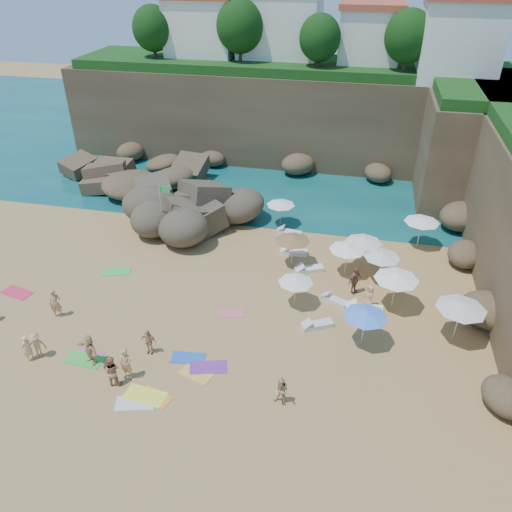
% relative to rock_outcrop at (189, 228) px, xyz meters
% --- Properties ---
extents(ground, '(120.00, 120.00, 0.00)m').
position_rel_rock_outcrop_xyz_m(ground, '(4.25, -8.87, 0.00)').
color(ground, tan).
rests_on(ground, ground).
extents(seawater, '(120.00, 120.00, 0.00)m').
position_rel_rock_outcrop_xyz_m(seawater, '(4.25, 21.13, 0.00)').
color(seawater, '#0C4751').
rests_on(seawater, ground).
extents(cliff_back, '(44.00, 8.00, 8.00)m').
position_rel_rock_outcrop_xyz_m(cliff_back, '(6.25, 16.13, 4.00)').
color(cliff_back, brown).
rests_on(cliff_back, ground).
extents(cliff_corner, '(10.00, 12.00, 8.00)m').
position_rel_rock_outcrop_xyz_m(cliff_corner, '(21.25, 11.13, 4.00)').
color(cliff_corner, brown).
rests_on(cliff_corner, ground).
extents(rock_promontory, '(12.00, 7.00, 2.00)m').
position_rel_rock_outcrop_xyz_m(rock_promontory, '(-6.75, 7.13, 0.00)').
color(rock_promontory, brown).
rests_on(rock_promontory, ground).
extents(clifftop_buildings, '(28.48, 9.48, 7.00)m').
position_rel_rock_outcrop_xyz_m(clifftop_buildings, '(7.21, 16.92, 11.24)').
color(clifftop_buildings, white).
rests_on(clifftop_buildings, cliff_back).
extents(clifftop_trees, '(35.60, 23.82, 4.40)m').
position_rel_rock_outcrop_xyz_m(clifftop_trees, '(9.02, 10.65, 11.26)').
color(clifftop_trees, '#11380F').
rests_on(clifftop_trees, ground).
extents(marina_masts, '(3.10, 0.10, 6.00)m').
position_rel_rock_outcrop_xyz_m(marina_masts, '(-12.25, 21.13, 3.00)').
color(marina_masts, white).
rests_on(marina_masts, ground).
extents(rock_outcrop, '(8.16, 6.87, 2.83)m').
position_rel_rock_outcrop_xyz_m(rock_outcrop, '(0.00, 0.00, 0.00)').
color(rock_outcrop, brown).
rests_on(rock_outcrop, ground).
extents(flag_pole, '(0.81, 0.13, 4.13)m').
position_rel_rock_outcrop_xyz_m(flag_pole, '(-1.04, -1.89, 2.64)').
color(flag_pole, silver).
rests_on(flag_pole, ground).
extents(parasol_0, '(2.24, 2.24, 2.12)m').
position_rel_rock_outcrop_xyz_m(parasol_0, '(11.44, -3.62, 1.94)').
color(parasol_0, silver).
rests_on(parasol_0, ground).
extents(parasol_1, '(2.04, 2.04, 1.93)m').
position_rel_rock_outcrop_xyz_m(parasol_1, '(6.38, 1.89, 1.77)').
color(parasol_1, silver).
rests_on(parasol_1, ground).
extents(parasol_2, '(2.33, 2.33, 2.20)m').
position_rel_rock_outcrop_xyz_m(parasol_2, '(16.07, 0.89, 2.02)').
color(parasol_2, silver).
rests_on(parasol_2, ground).
extents(parasol_3, '(2.19, 2.19, 2.07)m').
position_rel_rock_outcrop_xyz_m(parasol_3, '(13.51, -3.98, 1.90)').
color(parasol_3, silver).
rests_on(parasol_3, ground).
extents(parasol_4, '(2.31, 2.31, 2.19)m').
position_rel_rock_outcrop_xyz_m(parasol_4, '(12.36, -2.65, 2.01)').
color(parasol_4, silver).
rests_on(parasol_4, ground).
extents(parasol_6, '(2.25, 2.25, 2.12)m').
position_rel_rock_outcrop_xyz_m(parasol_6, '(8.02, -3.28, 1.95)').
color(parasol_6, silver).
rests_on(parasol_6, ground).
extents(parasol_7, '(1.97, 1.97, 1.86)m').
position_rel_rock_outcrop_xyz_m(parasol_7, '(8.85, -7.40, 1.71)').
color(parasol_7, silver).
rests_on(parasol_7, ground).
extents(parasol_8, '(2.53, 2.53, 2.39)m').
position_rel_rock_outcrop_xyz_m(parasol_8, '(17.38, -8.55, 2.20)').
color(parasol_8, silver).
rests_on(parasol_8, ground).
extents(parasol_10, '(2.25, 2.25, 2.13)m').
position_rel_rock_outcrop_xyz_m(parasol_10, '(12.71, -9.90, 1.95)').
color(parasol_10, silver).
rests_on(parasol_10, ground).
extents(parasol_11, '(2.47, 2.47, 2.33)m').
position_rel_rock_outcrop_xyz_m(parasol_11, '(14.26, -6.50, 2.14)').
color(parasol_11, silver).
rests_on(parasol_11, ground).
extents(lounger_0, '(1.84, 0.79, 0.28)m').
position_rel_rock_outcrop_xyz_m(lounger_0, '(7.98, -1.97, 0.14)').
color(lounger_0, white).
rests_on(lounger_0, ground).
extents(lounger_1, '(1.86, 0.83, 0.28)m').
position_rel_rock_outcrop_xyz_m(lounger_1, '(7.24, 0.60, 0.14)').
color(lounger_1, silver).
rests_on(lounger_1, ground).
extents(lounger_2, '(1.90, 1.33, 0.28)m').
position_rel_rock_outcrop_xyz_m(lounger_2, '(9.24, -3.82, 0.14)').
color(lounger_2, silver).
rests_on(lounger_2, ground).
extents(lounger_3, '(1.66, 1.14, 0.25)m').
position_rel_rock_outcrop_xyz_m(lounger_3, '(11.04, -6.69, 0.12)').
color(lounger_3, silver).
rests_on(lounger_3, ground).
extents(lounger_4, '(2.09, 0.82, 0.32)m').
position_rel_rock_outcrop_xyz_m(lounger_4, '(12.76, -7.22, 0.16)').
color(lounger_4, white).
rests_on(lounger_4, ground).
extents(lounger_5, '(1.78, 1.32, 0.27)m').
position_rel_rock_outcrop_xyz_m(lounger_5, '(10.34, -9.10, 0.13)').
color(lounger_5, silver).
rests_on(lounger_5, ground).
extents(towel_1, '(1.63, 0.86, 0.03)m').
position_rel_rock_outcrop_xyz_m(towel_1, '(-0.73, -13.77, 0.01)').
color(towel_1, '#CA4E91').
rests_on(towel_1, ground).
extents(towel_2, '(1.74, 1.22, 0.03)m').
position_rel_rock_outcrop_xyz_m(towel_2, '(3.63, -15.58, 0.01)').
color(towel_2, orange).
rests_on(towel_2, ground).
extents(towel_3, '(1.93, 1.07, 0.03)m').
position_rel_rock_outcrop_xyz_m(towel_3, '(-0.67, -14.07, 0.02)').
color(towel_3, green).
rests_on(towel_3, ground).
extents(towel_4, '(1.98, 1.13, 0.03)m').
position_rel_rock_outcrop_xyz_m(towel_4, '(3.17, -15.62, 0.02)').
color(towel_4, '#F7F541').
rests_on(towel_4, ground).
extents(towel_5, '(1.93, 1.31, 0.03)m').
position_rel_rock_outcrop_xyz_m(towel_5, '(2.91, -16.11, 0.02)').
color(towel_5, silver).
rests_on(towel_5, ground).
extents(towel_6, '(1.98, 1.37, 0.03)m').
position_rel_rock_outcrop_xyz_m(towel_6, '(5.47, -13.28, 0.02)').
color(towel_6, '#722E96').
rests_on(towel_6, ground).
extents(towel_7, '(2.00, 1.32, 0.03)m').
position_rel_rock_outcrop_xyz_m(towel_7, '(-7.40, -9.80, 0.02)').
color(towel_7, '#DF2750').
rests_on(towel_7, ground).
extents(towel_8, '(1.79, 1.05, 0.03)m').
position_rel_rock_outcrop_xyz_m(towel_8, '(4.31, -12.87, 0.02)').
color(towel_8, blue).
rests_on(towel_8, ground).
extents(towel_9, '(1.58, 1.03, 0.03)m').
position_rel_rock_outcrop_xyz_m(towel_9, '(5.54, -8.99, 0.01)').
color(towel_9, '#E95A75').
rests_on(towel_9, ground).
extents(towel_11, '(1.96, 1.35, 0.03)m').
position_rel_rock_outcrop_xyz_m(towel_11, '(-2.65, -6.46, 0.02)').
color(towel_11, green).
rests_on(towel_11, ground).
extents(towel_12, '(1.77, 1.25, 0.03)m').
position_rel_rock_outcrop_xyz_m(towel_12, '(5.03, -13.84, 0.01)').
color(towel_12, '#F2AF3F').
rests_on(towel_12, ground).
extents(person_stand_0, '(0.75, 0.62, 1.75)m').
position_rel_rock_outcrop_xyz_m(person_stand_0, '(-3.82, -11.23, 0.87)').
color(person_stand_0, tan).
rests_on(person_stand_0, ground).
extents(person_stand_1, '(0.91, 0.78, 1.64)m').
position_rel_rock_outcrop_xyz_m(person_stand_1, '(1.46, -15.22, 0.82)').
color(person_stand_1, '#B27859').
rests_on(person_stand_1, ground).
extents(person_stand_2, '(1.34, 1.10, 1.95)m').
position_rel_rock_outcrop_xyz_m(person_stand_2, '(3.95, 3.28, 0.97)').
color(person_stand_2, '#EFB188').
rests_on(person_stand_2, ground).
extents(person_stand_3, '(0.97, 1.08, 1.76)m').
position_rel_rock_outcrop_xyz_m(person_stand_3, '(12.08, -5.51, 0.88)').
color(person_stand_3, brown).
rests_on(person_stand_3, ground).
extents(person_stand_4, '(0.69, 0.81, 1.45)m').
position_rel_rock_outcrop_xyz_m(person_stand_4, '(12.97, -6.70, 0.73)').
color(person_stand_4, tan).
rests_on(person_stand_4, ground).
extents(person_stand_5, '(1.61, 0.78, 1.67)m').
position_rel_rock_outcrop_xyz_m(person_stand_5, '(0.04, 2.60, 0.83)').
color(person_stand_5, '#A57F52').
rests_on(person_stand_5, ground).
extents(person_stand_6, '(0.46, 0.60, 1.46)m').
position_rel_rock_outcrop_xyz_m(person_stand_6, '(-3.36, -14.61, 0.73)').
color(person_stand_6, '#F3C58A').
rests_on(person_stand_6, ground).
extents(person_lie_0, '(1.36, 1.67, 0.38)m').
position_rel_rock_outcrop_xyz_m(person_lie_0, '(-3.00, -14.35, 0.19)').
color(person_lie_0, tan).
rests_on(person_lie_0, ground).
extents(person_lie_1, '(0.88, 1.45, 0.35)m').
position_rel_rock_outcrop_xyz_m(person_lie_1, '(2.29, -12.89, 0.17)').
color(person_lie_1, tan).
rests_on(person_lie_1, ground).
extents(person_lie_3, '(2.12, 2.17, 0.44)m').
position_rel_rock_outcrop_xyz_m(person_lie_3, '(-0.22, -14.16, 0.22)').
color(person_lie_3, tan).
rests_on(person_lie_3, ground).
extents(person_lie_4, '(0.70, 1.70, 0.40)m').
position_rel_rock_outcrop_xyz_m(person_lie_4, '(1.96, -14.71, 0.20)').
color(person_lie_4, tan).
rests_on(person_lie_4, ground).
extents(person_lie_5, '(1.04, 1.59, 0.55)m').
position_rel_rock_outcrop_xyz_m(person_lie_5, '(9.34, -14.73, 0.28)').
color(person_lie_5, tan).
rests_on(person_lie_5, ground).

